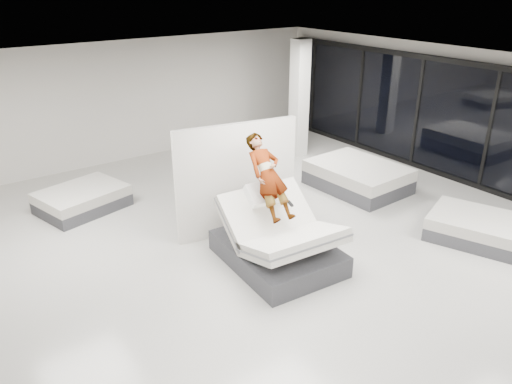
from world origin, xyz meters
TOP-DOWN VIEW (x-y plane):
  - room at (0.00, 0.00)m, footprint 14.00×14.04m
  - hero_bed at (-0.12, 0.20)m, footprint 1.80×2.29m
  - person at (-0.09, 0.52)m, footprint 0.71×1.53m
  - remote at (0.10, 0.16)m, footprint 0.06×0.15m
  - divider_panel at (-0.02, 1.62)m, footprint 2.43×0.57m
  - flat_bed_right_far at (3.54, 1.75)m, footprint 1.71×2.23m
  - flat_bed_right_near at (3.55, -1.38)m, footprint 1.82×2.08m
  - flat_bed_left_far at (-2.18, 4.46)m, footprint 1.99×1.68m
  - column at (4.00, 4.50)m, footprint 0.40×0.40m
  - storefront_glazing at (5.90, 0.00)m, footprint 0.12×13.40m

SIDE VIEW (x-z plane):
  - flat_bed_left_far at x=-2.18m, z-range 0.00..0.47m
  - flat_bed_right_near at x=3.55m, z-range 0.00..0.48m
  - flat_bed_right_far at x=3.54m, z-range 0.00..0.60m
  - hero_bed at x=-0.12m, z-range -0.25..1.11m
  - divider_panel at x=-0.02m, z-range 0.00..2.23m
  - remote at x=0.10m, z-range 1.08..1.16m
  - person at x=-0.09m, z-range 0.62..2.00m
  - storefront_glazing at x=5.90m, z-range -0.01..2.91m
  - room at x=0.00m, z-range 0.00..3.20m
  - column at x=4.00m, z-range 0.00..3.20m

